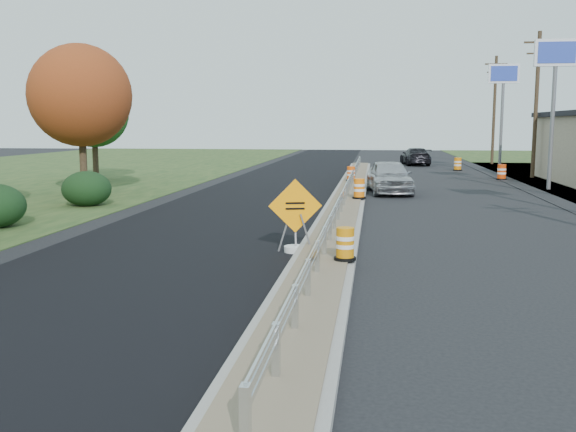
# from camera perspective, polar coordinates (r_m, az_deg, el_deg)

# --- Properties ---
(ground) EXTENTS (140.00, 140.00, 0.00)m
(ground) POSITION_cam_1_polar(r_m,az_deg,el_deg) (20.25, 4.15, -1.77)
(ground) COLOR black
(ground) RESTS_ON ground
(milled_overlay) EXTENTS (7.20, 120.00, 0.01)m
(milled_overlay) POSITION_cam_1_polar(r_m,az_deg,el_deg) (30.63, -2.90, 1.61)
(milled_overlay) COLOR black
(milled_overlay) RESTS_ON ground
(median) EXTENTS (1.60, 55.00, 0.23)m
(median) POSITION_cam_1_polar(r_m,az_deg,el_deg) (28.14, 5.18, 1.23)
(median) COLOR gray
(median) RESTS_ON ground
(guardrail) EXTENTS (0.10, 46.15, 0.72)m
(guardrail) POSITION_cam_1_polar(r_m,az_deg,el_deg) (29.06, 5.29, 2.67)
(guardrail) COLOR silver
(guardrail) RESTS_ON median
(pylon_sign_mid) EXTENTS (2.20, 0.30, 7.90)m
(pylon_sign_mid) POSITION_cam_1_polar(r_m,az_deg,el_deg) (37.21, 22.68, 12.14)
(pylon_sign_mid) COLOR slate
(pylon_sign_mid) RESTS_ON ground
(pylon_sign_north) EXTENTS (2.20, 0.30, 7.90)m
(pylon_sign_north) POSITION_cam_1_polar(r_m,az_deg,el_deg) (50.85, 18.59, 11.09)
(pylon_sign_north) COLOR slate
(pylon_sign_north) RESTS_ON ground
(utility_pole_nmid) EXTENTS (1.90, 0.26, 9.40)m
(utility_pole_nmid) POSITION_cam_1_polar(r_m,az_deg,el_deg) (45.12, 21.20, 9.44)
(utility_pole_nmid) COLOR #473523
(utility_pole_nmid) RESTS_ON ground
(utility_pole_north) EXTENTS (1.90, 0.26, 9.40)m
(utility_pole_north) POSITION_cam_1_polar(r_m,az_deg,el_deg) (59.81, 17.86, 9.14)
(utility_pole_north) COLOR #473523
(utility_pole_north) RESTS_ON ground
(hedge_north) EXTENTS (2.09, 2.09, 1.52)m
(hedge_north) POSITION_cam_1_polar(r_m,az_deg,el_deg) (28.78, -17.46, 2.34)
(hedge_north) COLOR black
(hedge_north) RESTS_ON ground
(tree_near_red) EXTENTS (4.95, 4.95, 7.35)m
(tree_near_red) POSITION_cam_1_polar(r_m,az_deg,el_deg) (33.15, -17.97, 10.14)
(tree_near_red) COLOR #473523
(tree_near_red) RESTS_ON ground
(tree_near_back) EXTENTS (4.29, 4.29, 6.37)m
(tree_near_back) POSITION_cam_1_polar(r_m,az_deg,el_deg) (41.65, -16.90, 8.79)
(tree_near_back) COLOR #473523
(tree_near_back) RESTS_ON ground
(caution_sign) EXTENTS (1.43, 0.61, 2.02)m
(caution_sign) POSITION_cam_1_polar(r_m,az_deg,el_deg) (17.51, 0.64, -1.60)
(caution_sign) COLOR white
(caution_sign) RESTS_ON ground
(barrel_median_near) EXTENTS (0.54, 0.54, 0.79)m
(barrel_median_near) POSITION_cam_1_polar(r_m,az_deg,el_deg) (15.52, 5.10, -2.54)
(barrel_median_near) COLOR black
(barrel_median_near) RESTS_ON median
(barrel_median_mid) EXTENTS (0.60, 0.60, 0.88)m
(barrel_median_mid) POSITION_cam_1_polar(r_m,az_deg,el_deg) (28.50, 6.34, 2.40)
(barrel_median_mid) COLOR black
(barrel_median_mid) RESTS_ON median
(barrel_median_far) EXTENTS (0.57, 0.57, 0.84)m
(barrel_median_far) POSITION_cam_1_polar(r_m,az_deg,el_deg) (37.53, 5.61, 3.74)
(barrel_median_far) COLOR black
(barrel_median_far) RESTS_ON median
(barrel_shoulder_mid) EXTENTS (0.67, 0.67, 0.98)m
(barrel_shoulder_mid) POSITION_cam_1_polar(r_m,az_deg,el_deg) (42.95, 18.46, 3.70)
(barrel_shoulder_mid) COLOR black
(barrel_shoulder_mid) RESTS_ON ground
(barrel_shoulder_far) EXTENTS (0.67, 0.67, 0.99)m
(barrel_shoulder_far) POSITION_cam_1_polar(r_m,az_deg,el_deg) (50.61, 14.85, 4.45)
(barrel_shoulder_far) COLOR black
(barrel_shoulder_far) RESTS_ON ground
(car_silver) EXTENTS (2.60, 5.20, 1.70)m
(car_silver) POSITION_cam_1_polar(r_m,az_deg,el_deg) (33.11, 9.00, 3.48)
(car_silver) COLOR #B0B0B5
(car_silver) RESTS_ON ground
(car_dark_far) EXTENTS (2.64, 5.33, 1.49)m
(car_dark_far) POSITION_cam_1_polar(r_m,az_deg,el_deg) (56.92, 11.26, 5.22)
(car_dark_far) COLOR black
(car_dark_far) RESTS_ON ground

